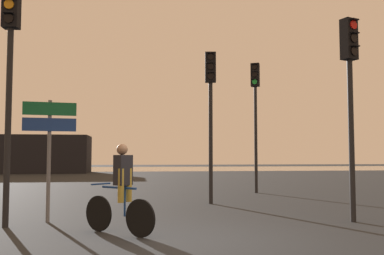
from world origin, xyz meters
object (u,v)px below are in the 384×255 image
(distant_building, at_px, (28,154))
(traffic_light_near_right, at_px, (350,80))
(traffic_light_center, at_px, (211,98))
(traffic_light_far_right, at_px, (255,103))
(cyclist, at_px, (121,188))
(traffic_light_near_left, at_px, (10,58))
(direction_sign_post, at_px, (49,138))

(distant_building, bearing_deg, traffic_light_near_right, -64.51)
(distant_building, height_order, traffic_light_center, traffic_light_center)
(traffic_light_far_right, bearing_deg, cyclist, 84.43)
(traffic_light_near_left, bearing_deg, direction_sign_post, -138.07)
(traffic_light_far_right, bearing_deg, traffic_light_near_left, 69.77)
(cyclist, bearing_deg, distant_building, 59.75)
(direction_sign_post, height_order, cyclist, direction_sign_post)
(cyclist, bearing_deg, traffic_light_near_left, 107.96)
(traffic_light_near_right, xyz_separation_m, cyclist, (-4.86, -0.83, -2.24))
(cyclist, bearing_deg, direction_sign_post, 87.73)
(traffic_light_center, xyz_separation_m, direction_sign_post, (-4.04, -2.99, -1.33))
(traffic_light_near_left, relative_size, cyclist, 3.02)
(distant_building, xyz_separation_m, direction_sign_post, (6.79, -26.97, 0.26))
(distant_building, height_order, traffic_light_near_right, traffic_light_near_right)
(traffic_light_center, relative_size, direction_sign_post, 1.73)
(traffic_light_center, relative_size, traffic_light_far_right, 0.90)
(distant_building, distance_m, traffic_light_far_right, 24.49)
(traffic_light_near_left, bearing_deg, cyclist, 159.09)
(direction_sign_post, bearing_deg, distant_building, -84.54)
(traffic_light_far_right, height_order, cyclist, traffic_light_far_right)
(traffic_light_far_right, xyz_separation_m, cyclist, (-4.82, -8.04, -2.61))
(direction_sign_post, relative_size, cyclist, 1.60)
(distant_building, xyz_separation_m, traffic_light_center, (10.83, -23.98, 1.59))
(distant_building, distance_m, direction_sign_post, 27.81)
(traffic_light_far_right, xyz_separation_m, direction_sign_post, (-6.40, -6.42, -1.63))
(direction_sign_post, bearing_deg, traffic_light_near_right, 164.33)
(traffic_light_far_right, height_order, direction_sign_post, traffic_light_far_right)
(distant_building, xyz_separation_m, traffic_light_far_right, (13.19, -20.55, 1.89))
(cyclist, bearing_deg, traffic_light_center, 15.38)
(traffic_light_near_right, relative_size, traffic_light_center, 0.98)
(traffic_light_far_right, distance_m, traffic_light_near_left, 9.94)
(traffic_light_center, xyz_separation_m, traffic_light_far_right, (2.37, 3.43, 0.30))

